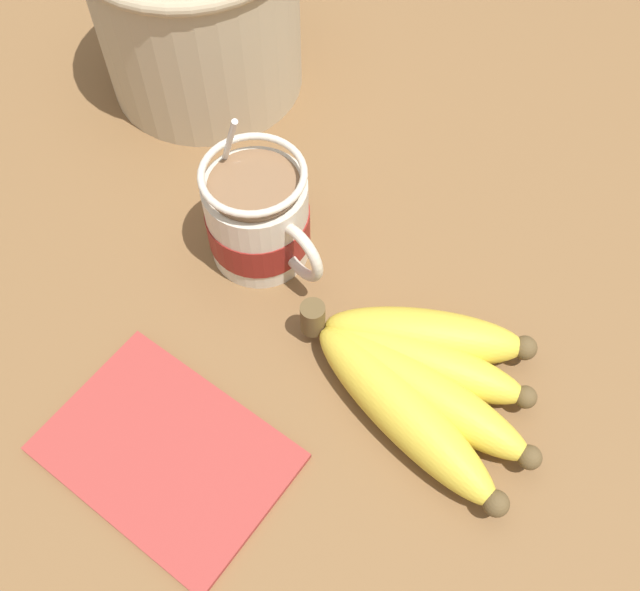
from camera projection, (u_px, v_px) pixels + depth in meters
The scene contains 5 objects.
table at pixel (304, 336), 60.43cm from camera, with size 122.44×122.44×3.02cm.
coffee_mug at pixel (259, 219), 59.69cm from camera, with size 14.85×8.82×14.30cm.
banana_bunch at pixel (418, 376), 54.44cm from camera, with size 21.19×14.90×4.47cm.
woven_basket at pixel (198, 10), 67.99cm from camera, with size 20.54×20.54×16.09cm.
napkin at pixel (166, 453), 53.09cm from camera, with size 19.98×15.90×0.60cm.
Camera 1 is at (22.70, -18.36, 54.55)cm, focal length 40.00 mm.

